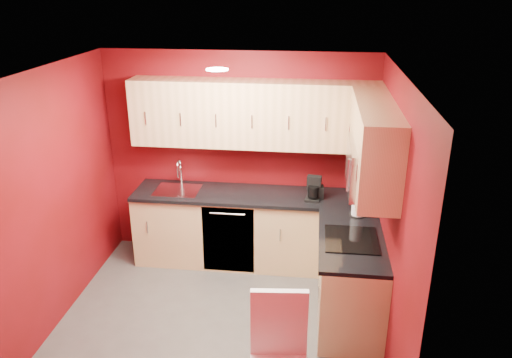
% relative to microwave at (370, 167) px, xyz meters
% --- Properties ---
extents(floor, '(3.20, 3.20, 0.00)m').
position_rel_microwave_xyz_m(floor, '(-1.39, -0.20, -1.66)').
color(floor, '#4A4845').
rests_on(floor, ground).
extents(ceiling, '(3.20, 3.20, 0.00)m').
position_rel_microwave_xyz_m(ceiling, '(-1.39, -0.20, 0.84)').
color(ceiling, white).
rests_on(ceiling, wall_back).
extents(wall_back, '(3.20, 0.00, 3.20)m').
position_rel_microwave_xyz_m(wall_back, '(-1.39, 1.30, -0.41)').
color(wall_back, maroon).
rests_on(wall_back, floor).
extents(wall_front, '(3.20, 0.00, 3.20)m').
position_rel_microwave_xyz_m(wall_front, '(-1.39, -1.70, -0.41)').
color(wall_front, maroon).
rests_on(wall_front, floor).
extents(wall_left, '(0.00, 3.00, 3.00)m').
position_rel_microwave_xyz_m(wall_left, '(-2.99, -0.20, -0.41)').
color(wall_left, maroon).
rests_on(wall_left, floor).
extents(wall_right, '(0.00, 3.00, 3.00)m').
position_rel_microwave_xyz_m(wall_right, '(0.21, -0.20, -0.41)').
color(wall_right, maroon).
rests_on(wall_right, floor).
extents(base_cabinets_back, '(2.80, 0.60, 0.87)m').
position_rel_microwave_xyz_m(base_cabinets_back, '(-1.19, 1.00, -1.22)').
color(base_cabinets_back, '#D6B67A').
rests_on(base_cabinets_back, floor).
extents(base_cabinets_right, '(0.60, 1.30, 0.87)m').
position_rel_microwave_xyz_m(base_cabinets_right, '(-0.09, 0.05, -1.22)').
color(base_cabinets_right, '#D6B67A').
rests_on(base_cabinets_right, floor).
extents(countertop_back, '(2.80, 0.63, 0.04)m').
position_rel_microwave_xyz_m(countertop_back, '(-1.19, 0.99, -0.77)').
color(countertop_back, black).
rests_on(countertop_back, base_cabinets_back).
extents(countertop_right, '(0.63, 1.27, 0.04)m').
position_rel_microwave_xyz_m(countertop_right, '(-0.11, 0.04, -0.77)').
color(countertop_right, black).
rests_on(countertop_right, base_cabinets_right).
extents(upper_cabinets_back, '(2.80, 0.35, 0.75)m').
position_rel_microwave_xyz_m(upper_cabinets_back, '(-1.19, 1.13, 0.17)').
color(upper_cabinets_back, '#DDB07D').
rests_on(upper_cabinets_back, wall_back).
extents(upper_cabinets_right, '(0.35, 1.55, 0.75)m').
position_rel_microwave_xyz_m(upper_cabinets_right, '(0.03, 0.24, 0.23)').
color(upper_cabinets_right, '#DDB07D').
rests_on(upper_cabinets_right, wall_right).
extents(microwave, '(0.42, 0.76, 0.42)m').
position_rel_microwave_xyz_m(microwave, '(0.00, 0.00, 0.00)').
color(microwave, silver).
rests_on(microwave, upper_cabinets_right).
extents(cooktop, '(0.50, 0.55, 0.01)m').
position_rel_microwave_xyz_m(cooktop, '(-0.11, 0.00, -0.74)').
color(cooktop, black).
rests_on(cooktop, countertop_right).
extents(sink, '(0.52, 0.42, 0.35)m').
position_rel_microwave_xyz_m(sink, '(-2.09, 1.00, -0.72)').
color(sink, silver).
rests_on(sink, countertop_back).
extents(dishwasher_front, '(0.60, 0.02, 0.82)m').
position_rel_microwave_xyz_m(dishwasher_front, '(-1.44, 0.71, -1.22)').
color(dishwasher_front, black).
rests_on(dishwasher_front, base_cabinets_back).
extents(downlight, '(0.20, 0.20, 0.01)m').
position_rel_microwave_xyz_m(downlight, '(-1.39, 0.10, 0.82)').
color(downlight, white).
rests_on(downlight, ceiling).
extents(coffee_maker, '(0.19, 0.23, 0.27)m').
position_rel_microwave_xyz_m(coffee_maker, '(-0.50, 0.91, -0.62)').
color(coffee_maker, black).
rests_on(coffee_maker, countertop_back).
extents(napkin_holder, '(0.14, 0.14, 0.14)m').
position_rel_microwave_xyz_m(napkin_holder, '(-0.45, 0.97, -0.68)').
color(napkin_holder, black).
rests_on(napkin_holder, countertop_back).
extents(paper_towel, '(0.23, 0.23, 0.31)m').
position_rel_microwave_xyz_m(paper_towel, '(-0.02, 0.55, -0.60)').
color(paper_towel, silver).
rests_on(paper_towel, countertop_right).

